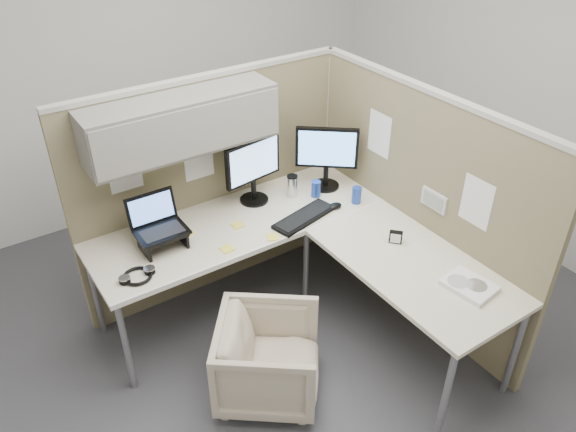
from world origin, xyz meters
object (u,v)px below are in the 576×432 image
office_chair (268,355)px  monitor_left (253,166)px  desk (302,245)px  keyboard (304,217)px

office_chair → monitor_left: (0.48, 0.93, 0.70)m
desk → office_chair: (-0.49, -0.36, -0.39)m
office_chair → monitor_left: size_ratio=1.29×
desk → keyboard: keyboard is taller
desk → keyboard: 0.25m
desk → monitor_left: monitor_left is taller
monitor_left → keyboard: bearing=-76.1°
desk → monitor_left: bearing=91.0°
desk → office_chair: bearing=-143.5°
office_chair → keyboard: size_ratio=1.27×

